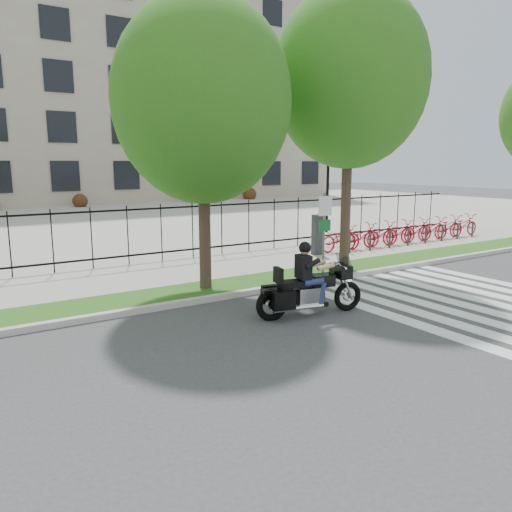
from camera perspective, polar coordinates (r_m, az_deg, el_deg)
ground at (r=10.29m, az=9.64°, el=-9.70°), size 120.00×120.00×0.00m
curb at (r=13.42m, az=-2.27°, el=-4.38°), size 60.00×0.20×0.15m
grass_verge at (r=14.13m, az=-4.03°, el=-3.63°), size 60.00×1.50×0.15m
sidewalk at (r=16.31m, az=-8.29°, el=-1.78°), size 60.00×3.50×0.15m
plaza at (r=32.92m, az=-21.23°, el=3.80°), size 80.00×34.00×0.10m
crosswalk_stripes at (r=13.88m, az=24.57°, el=-5.14°), size 5.70×8.00×0.01m
iron_fence at (r=17.71m, az=-10.76°, el=2.65°), size 30.00×0.06×2.00m
office_building at (r=52.78m, az=-26.67°, el=16.52°), size 60.00×21.90×20.15m
lamp_post_right at (r=25.27m, az=8.24°, el=9.74°), size 1.06×0.70×4.25m
street_tree_1 at (r=13.57m, az=-6.17°, el=17.26°), size 4.67×4.67×7.67m
street_tree_2 at (r=16.65m, az=10.68°, el=19.32°), size 4.85×4.85×8.77m
bike_share_station at (r=22.33m, az=16.87°, el=2.74°), size 10.05×0.88×1.50m
sign_pole_regulatory at (r=15.48m, az=7.83°, el=3.82°), size 0.50×0.09×2.50m
motorcycle_rider at (r=11.73m, az=6.21°, el=-3.44°), size 2.74×1.07×2.13m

